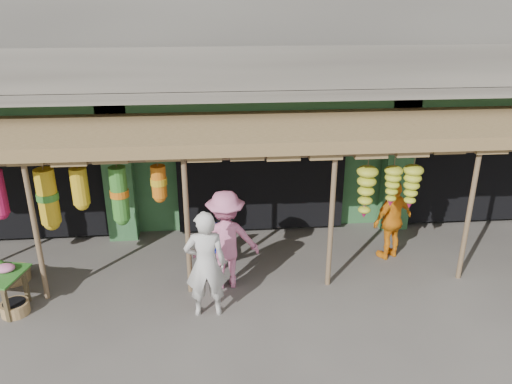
{
  "coord_description": "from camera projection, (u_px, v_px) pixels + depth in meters",
  "views": [
    {
      "loc": [
        -1.02,
        -7.94,
        4.99
      ],
      "look_at": [
        -0.21,
        1.0,
        1.39
      ],
      "focal_mm": 35.0,
      "sensor_mm": 36.0,
      "label": 1
    }
  ],
  "objects": [
    {
      "name": "ground",
      "position": [
        272.0,
        281.0,
        9.28
      ],
      "size": [
        80.0,
        80.0,
        0.0
      ],
      "primitive_type": "plane",
      "color": "#514C47",
      "rests_on": "ground"
    },
    {
      "name": "building",
      "position": [
        251.0,
        62.0,
        12.53
      ],
      "size": [
        16.4,
        6.8,
        7.0
      ],
      "color": "gray",
      "rests_on": "ground"
    },
    {
      "name": "awning",
      "position": [
        260.0,
        135.0,
        9.05
      ],
      "size": [
        14.0,
        2.7,
        2.79
      ],
      "color": "brown",
      "rests_on": "ground"
    },
    {
      "name": "blue_chair",
      "position": [
        210.0,
        243.0,
        9.71
      ],
      "size": [
        0.41,
        0.41,
        0.82
      ],
      "rotation": [
        0.0,
        0.0,
        0.04
      ],
      "color": "navy",
      "rests_on": "ground"
    },
    {
      "name": "basket_left",
      "position": [
        15.0,
        275.0,
        9.26
      ],
      "size": [
        0.71,
        0.71,
        0.23
      ],
      "primitive_type": "cylinder",
      "rotation": [
        0.0,
        0.0,
        0.37
      ],
      "color": "olive",
      "rests_on": "ground"
    },
    {
      "name": "basket_right",
      "position": [
        15.0,
        308.0,
        8.3
      ],
      "size": [
        0.6,
        0.6,
        0.21
      ],
      "primitive_type": "cylinder",
      "rotation": [
        0.0,
        0.0,
        -0.41
      ],
      "color": "#A0794A",
      "rests_on": "ground"
    },
    {
      "name": "person_front",
      "position": [
        206.0,
        264.0,
        8.01
      ],
      "size": [
        0.68,
        0.46,
        1.86
      ],
      "primitive_type": "imported",
      "rotation": [
        0.0,
        0.0,
        3.16
      ],
      "color": "beige",
      "rests_on": "ground"
    },
    {
      "name": "person_vendor",
      "position": [
        393.0,
        220.0,
        9.84
      ],
      "size": [
        1.04,
        0.79,
        1.64
      ],
      "primitive_type": "imported",
      "rotation": [
        0.0,
        0.0,
        3.6
      ],
      "color": "orange",
      "rests_on": "ground"
    },
    {
      "name": "person_shopper",
      "position": [
        226.0,
        240.0,
        8.82
      ],
      "size": [
        1.23,
        0.75,
        1.84
      ],
      "primitive_type": "imported",
      "rotation": [
        0.0,
        0.0,
        3.2
      ],
      "color": "pink",
      "rests_on": "ground"
    }
  ]
}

